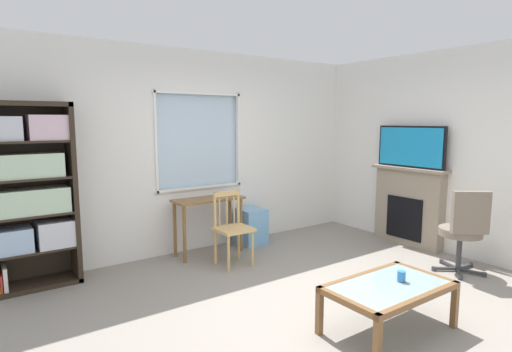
# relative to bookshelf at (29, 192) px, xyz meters

# --- Properties ---
(ground) EXTENTS (6.28, 5.63, 0.02)m
(ground) POSITION_rel_bookshelf_xyz_m (2.07, -2.07, -1.04)
(ground) COLOR gray
(wall_back_with_window) EXTENTS (5.28, 0.15, 2.70)m
(wall_back_with_window) POSITION_rel_bookshelf_xyz_m (2.06, 0.24, 0.30)
(wall_back_with_window) COLOR white
(wall_back_with_window) RESTS_ON ground
(wall_right) EXTENTS (0.12, 4.83, 2.70)m
(wall_right) POSITION_rel_bookshelf_xyz_m (4.76, -2.07, 0.32)
(wall_right) COLOR white
(wall_right) RESTS_ON ground
(bookshelf) EXTENTS (0.90, 0.38, 1.97)m
(bookshelf) POSITION_rel_bookshelf_xyz_m (0.00, 0.00, 0.00)
(bookshelf) COLOR #2D2319
(bookshelf) RESTS_ON ground
(desk_under_window) EXTENTS (0.94, 0.38, 0.76)m
(desk_under_window) POSITION_rel_bookshelf_xyz_m (2.06, -0.11, -0.42)
(desk_under_window) COLOR brown
(desk_under_window) RESTS_ON ground
(wooden_chair) EXTENTS (0.43, 0.41, 0.90)m
(wooden_chair) POSITION_rel_bookshelf_xyz_m (2.11, -0.62, -0.57)
(wooden_chair) COLOR tan
(wooden_chair) RESTS_ON ground
(plastic_drawer_unit) EXTENTS (0.35, 0.40, 0.52)m
(plastic_drawer_unit) POSITION_rel_bookshelf_xyz_m (2.78, -0.06, -0.77)
(plastic_drawer_unit) COLOR #72ADDB
(plastic_drawer_unit) RESTS_ON ground
(fireplace) EXTENTS (0.26, 1.12, 1.12)m
(fireplace) POSITION_rel_bookshelf_xyz_m (4.61, -1.38, -0.47)
(fireplace) COLOR gray
(fireplace) RESTS_ON ground
(tv) EXTENTS (0.06, 1.03, 0.58)m
(tv) POSITION_rel_bookshelf_xyz_m (4.59, -1.38, 0.38)
(tv) COLOR black
(tv) RESTS_ON fireplace
(office_chair) EXTENTS (0.62, 0.62, 1.00)m
(office_chair) POSITION_rel_bookshelf_xyz_m (4.10, -2.45, -0.48)
(office_chair) COLOR #7A6B5B
(office_chair) RESTS_ON ground
(coffee_table) EXTENTS (1.08, 0.64, 0.41)m
(coffee_table) POSITION_rel_bookshelf_xyz_m (2.31, -2.78, -0.67)
(coffee_table) COLOR #8C9E99
(coffee_table) RESTS_ON ground
(sippy_cup) EXTENTS (0.07, 0.07, 0.09)m
(sippy_cup) POSITION_rel_bookshelf_xyz_m (2.45, -2.80, -0.57)
(sippy_cup) COLOR #337FD6
(sippy_cup) RESTS_ON coffee_table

